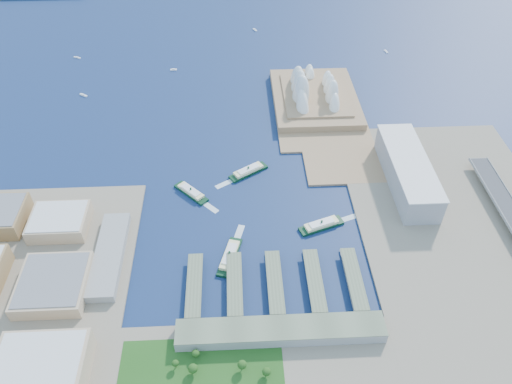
{
  "coord_description": "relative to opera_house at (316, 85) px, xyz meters",
  "views": [
    {
      "loc": [
        -21.38,
        -395.66,
        428.57
      ],
      "look_at": [
        0.73,
        53.66,
        18.0
      ],
      "focal_mm": 35.0,
      "sensor_mm": 36.0,
      "label": 1
    }
  ],
  "objects": [
    {
      "name": "toaster_building",
      "position": [
        90.0,
        -200.0,
        -11.5
      ],
      "size": [
        45.0,
        155.0,
        35.0
      ],
      "primitive_type": "cube",
      "color": "gray",
      "rests_on": "east_land"
    },
    {
      "name": "ferry_c",
      "position": [
        -137.92,
        -314.4,
        -26.65
      ],
      "size": [
        30.0,
        58.3,
        10.69
      ],
      "primitive_type": null,
      "rotation": [
        0.0,
        0.0,
        2.85
      ],
      "color": "black",
      "rests_on": "ground"
    },
    {
      "name": "west_land",
      "position": [
        -355.0,
        -385.0,
        -30.5
      ],
      "size": [
        220.0,
        390.0,
        3.0
      ],
      "primitive_type": "cube",
      "color": "gray",
      "rests_on": "ground"
    },
    {
      "name": "ferry_d",
      "position": [
        -29.17,
        -271.61,
        -26.82
      ],
      "size": [
        56.2,
        31.88,
        10.35
      ],
      "primitive_type": null,
      "rotation": [
        0.0,
        0.0,
        1.92
      ],
      "color": "black",
      "rests_on": "ground"
    },
    {
      "name": "east_land",
      "position": [
        135.0,
        -330.0,
        -30.5
      ],
      "size": [
        240.0,
        500.0,
        3.0
      ],
      "primitive_type": "cube",
      "color": "gray",
      "rests_on": "ground"
    },
    {
      "name": "opera_house",
      "position": [
        0.0,
        0.0,
        0.0
      ],
      "size": [
        134.0,
        180.0,
        58.0
      ],
      "primitive_type": null,
      "color": "white",
      "rests_on": "peninsula"
    },
    {
      "name": "boat_a",
      "position": [
        -370.83,
        38.37,
        -30.6
      ],
      "size": [
        14.0,
        11.19,
        2.8
      ],
      "primitive_type": null,
      "rotation": [
        0.0,
        0.0,
        0.97
      ],
      "color": "white",
      "rests_on": "ground"
    },
    {
      "name": "ground",
      "position": [
        -105.0,
        -280.0,
        -32.0
      ],
      "size": [
        3000.0,
        3000.0,
        0.0
      ],
      "primitive_type": "plane",
      "color": "#0D2240",
      "rests_on": "ground"
    },
    {
      "name": "boat_b",
      "position": [
        -231.36,
        115.13,
        -30.49
      ],
      "size": [
        11.32,
        4.32,
        3.02
      ],
      "primitive_type": null,
      "rotation": [
        0.0,
        0.0,
        1.61
      ],
      "color": "white",
      "rests_on": "ground"
    },
    {
      "name": "ferry_b",
      "position": [
        -111.54,
        -168.48,
        -26.81
      ],
      "size": [
        53.79,
        41.34,
        10.38
      ],
      "primitive_type": null,
      "rotation": [
        0.0,
        0.0,
        -1.0
      ],
      "color": "black",
      "rests_on": "ground"
    },
    {
      "name": "west_buildings",
      "position": [
        -355.0,
        -350.0,
        -15.5
      ],
      "size": [
        200.0,
        280.0,
        27.0
      ],
      "primitive_type": null,
      "color": "olive",
      "rests_on": "west_land"
    },
    {
      "name": "peninsula",
      "position": [
        2.5,
        -20.0,
        -30.5
      ],
      "size": [
        135.0,
        220.0,
        3.0
      ],
      "primitive_type": "cube",
      "color": "#937250",
      "rests_on": "ground"
    },
    {
      "name": "boat_c",
      "position": [
        155.05,
        164.71,
        -30.71
      ],
      "size": [
        5.87,
        11.91,
        2.58
      ],
      "primitive_type": null,
      "rotation": [
        0.0,
        0.0,
        3.37
      ],
      "color": "white",
      "rests_on": "ground"
    },
    {
      "name": "terminal_building",
      "position": [
        -90.0,
        -415.0,
        -23.0
      ],
      "size": [
        200.0,
        28.0,
        12.0
      ],
      "primitive_type": "cube",
      "color": "gray",
      "rests_on": "south_land"
    },
    {
      "name": "ferry_wharves",
      "position": [
        -91.0,
        -355.0,
        -27.35
      ],
      "size": [
        184.0,
        90.0,
        9.3
      ],
      "primitive_type": null,
      "color": "#5B664D",
      "rests_on": "ground"
    },
    {
      "name": "boat_d",
      "position": [
        -409.04,
        169.15,
        -30.81
      ],
      "size": [
        14.12,
        8.76,
        2.38
      ],
      "primitive_type": null,
      "rotation": [
        0.0,
        0.0,
        1.14
      ],
      "color": "white",
      "rests_on": "ground"
    },
    {
      "name": "boat_e",
      "position": [
        -82.2,
        268.16,
        -30.53
      ],
      "size": [
        8.7,
        12.45,
        2.94
      ],
      "primitive_type": null,
      "rotation": [
        0.0,
        0.0,
        0.45
      ],
      "color": "white",
      "rests_on": "ground"
    },
    {
      "name": "ferry_a",
      "position": [
        -185.79,
        -206.06,
        -27.07
      ],
      "size": [
        45.71,
        46.76,
        9.86
      ],
      "primitive_type": null,
      "rotation": [
        0.0,
        0.0,
        0.77
      ],
      "color": "black",
      "rests_on": "ground"
    }
  ]
}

